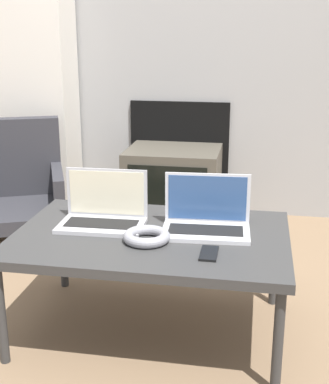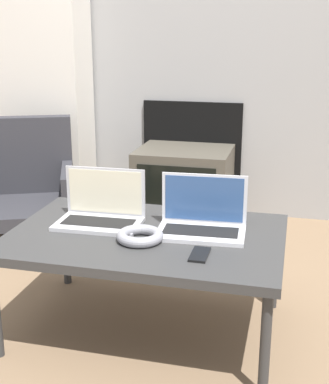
{
  "view_description": "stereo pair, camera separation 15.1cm",
  "coord_description": "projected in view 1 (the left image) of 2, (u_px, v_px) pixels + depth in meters",
  "views": [
    {
      "loc": [
        0.4,
        -1.71,
        1.19
      ],
      "look_at": [
        0.0,
        0.52,
        0.51
      ],
      "focal_mm": 50.0,
      "sensor_mm": 36.0,
      "label": 1
    },
    {
      "loc": [
        0.55,
        -1.68,
        1.19
      ],
      "look_at": [
        0.0,
        0.52,
        0.51
      ],
      "focal_mm": 50.0,
      "sensor_mm": 36.0,
      "label": 2
    }
  ],
  "objects": [
    {
      "name": "phone",
      "position": [
        209.0,
        253.0,
        1.9
      ],
      "size": [
        0.06,
        0.13,
        0.01
      ],
      "color": "black",
      "rests_on": "table"
    },
    {
      "name": "tv",
      "position": [
        173.0,
        186.0,
        3.41
      ],
      "size": [
        0.58,
        0.48,
        0.48
      ],
      "color": "#4C473D",
      "rests_on": "ground_plane"
    },
    {
      "name": "laptop_left",
      "position": [
        104.0,
        213.0,
        2.19
      ],
      "size": [
        0.35,
        0.22,
        0.22
      ],
      "rotation": [
        0.0,
        0.0,
        0.03
      ],
      "color": "#B2B2B7",
      "rests_on": "table"
    },
    {
      "name": "bookshelf",
      "position": [
        7.0,
        102.0,
        3.54
      ],
      "size": [
        0.9,
        0.32,
        1.48
      ],
      "color": "silver",
      "rests_on": "ground_plane"
    },
    {
      "name": "table",
      "position": [
        151.0,
        241.0,
        2.11
      ],
      "size": [
        1.07,
        0.72,
        0.43
      ],
      "color": "#333333",
      "rests_on": "ground_plane"
    },
    {
      "name": "armchair",
      "position": [
        5.0,
        186.0,
        3.13
      ],
      "size": [
        0.84,
        0.79,
        0.69
      ],
      "rotation": [
        0.0,
        0.0,
        0.4
      ],
      "color": "#2D2D33",
      "rests_on": "ground_plane"
    },
    {
      "name": "headphones",
      "position": [
        147.0,
        237.0,
        2.01
      ],
      "size": [
        0.18,
        0.18,
        0.04
      ],
      "color": "gray",
      "rests_on": "table"
    },
    {
      "name": "wall_back",
      "position": [
        201.0,
        15.0,
        3.36
      ],
      "size": [
        7.0,
        0.08,
        2.6
      ],
      "color": "#999999",
      "rests_on": "ground_plane"
    },
    {
      "name": "laptop_right",
      "position": [
        206.0,
        219.0,
        2.12
      ],
      "size": [
        0.35,
        0.23,
        0.22
      ],
      "rotation": [
        0.0,
        0.0,
        0.06
      ],
      "color": "silver",
      "rests_on": "table"
    },
    {
      "name": "ground_plane",
      "position": [
        141.0,
        359.0,
        2.02
      ],
      "size": [
        14.0,
        14.0,
        0.0
      ],
      "primitive_type": "plane",
      "color": "#7A6047"
    }
  ]
}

